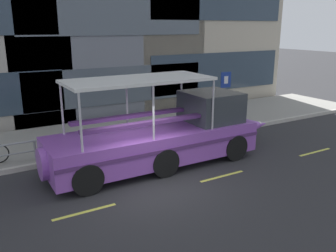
% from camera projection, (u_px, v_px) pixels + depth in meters
% --- Properties ---
extents(ground_plane, '(120.00, 120.00, 0.00)m').
position_uv_depth(ground_plane, '(148.00, 182.00, 11.67)').
color(ground_plane, '#2B2B2D').
extents(sidewalk, '(32.00, 4.80, 0.18)m').
position_uv_depth(sidewalk, '(92.00, 136.00, 16.30)').
color(sidewalk, gray).
rests_on(sidewalk, ground_plane).
extents(curb_edge, '(32.00, 0.18, 0.18)m').
position_uv_depth(curb_edge, '(113.00, 152.00, 14.23)').
color(curb_edge, '#B2ADA3').
rests_on(curb_edge, ground_plane).
extents(lane_centreline, '(25.80, 0.12, 0.01)m').
position_uv_depth(lane_centreline, '(161.00, 192.00, 10.95)').
color(lane_centreline, '#DBD64C').
rests_on(lane_centreline, ground_plane).
extents(curb_guardrail, '(10.85, 0.09, 0.78)m').
position_uv_depth(curb_guardrail, '(125.00, 132.00, 14.69)').
color(curb_guardrail, gray).
rests_on(curb_guardrail, sidewalk).
extents(parking_sign, '(0.60, 0.12, 2.63)m').
position_uv_depth(parking_sign, '(225.00, 89.00, 17.38)').
color(parking_sign, '#4C4F54').
rests_on(parking_sign, sidewalk).
extents(duck_tour_boat, '(9.62, 2.47, 3.25)m').
position_uv_depth(duck_tour_boat, '(168.00, 135.00, 13.11)').
color(duck_tour_boat, purple).
rests_on(duck_tour_boat, ground_plane).
extents(pedestrian_near_bow, '(0.30, 0.36, 1.52)m').
position_uv_depth(pedestrian_near_bow, '(191.00, 106.00, 17.66)').
color(pedestrian_near_bow, black).
rests_on(pedestrian_near_bow, sidewalk).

